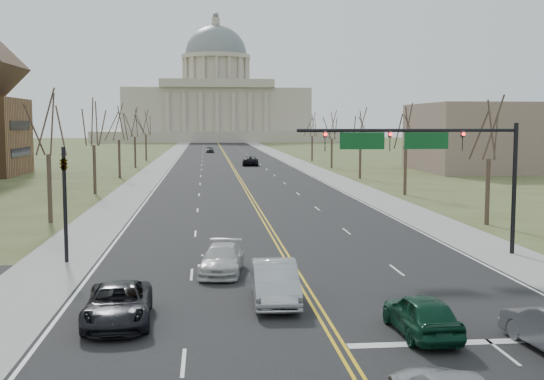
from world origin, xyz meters
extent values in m
plane|color=#484E27|center=(0.00, 0.00, 0.00)|extent=(600.00, 600.00, 0.00)
cube|color=black|center=(0.00, 110.00, 0.01)|extent=(20.00, 380.00, 0.01)
cube|color=black|center=(0.00, 6.00, 0.01)|extent=(120.00, 14.00, 0.01)
cube|color=gray|center=(-12.00, 110.00, 0.01)|extent=(4.00, 380.00, 0.03)
cube|color=gray|center=(12.00, 110.00, 0.01)|extent=(4.00, 380.00, 0.03)
cube|color=gold|center=(0.00, 110.00, 0.01)|extent=(0.42, 380.00, 0.01)
cube|color=silver|center=(-9.80, 110.00, 0.01)|extent=(0.15, 380.00, 0.01)
cube|color=silver|center=(9.80, 110.00, 0.01)|extent=(0.15, 380.00, 0.01)
cube|color=silver|center=(5.00, -1.00, 0.01)|extent=(9.50, 0.50, 0.01)
cube|color=#B2A694|center=(0.00, 250.00, 2.00)|extent=(90.00, 60.00, 4.00)
cube|color=#B2A694|center=(0.00, 250.00, 12.00)|extent=(70.00, 40.00, 16.00)
cube|color=#B2A694|center=(0.00, 229.50, 21.50)|extent=(42.00, 3.00, 3.00)
cylinder|color=#B2A694|center=(0.00, 250.00, 26.00)|extent=(24.00, 24.00, 12.00)
cylinder|color=#B2A694|center=(0.00, 250.00, 32.80)|extent=(27.00, 27.00, 1.60)
ellipsoid|color=slate|center=(0.00, 250.00, 33.60)|extent=(24.00, 24.00, 22.80)
cylinder|color=#B2A694|center=(0.00, 250.00, 46.50)|extent=(3.20, 3.20, 3.00)
sphere|color=slate|center=(0.00, 250.00, 48.80)|extent=(2.40, 2.40, 2.40)
cylinder|color=black|center=(12.50, 13.50, 3.60)|extent=(0.24, 0.24, 7.20)
cylinder|color=black|center=(6.50, 13.50, 6.80)|extent=(12.00, 0.18, 0.18)
imported|color=black|center=(9.50, 13.50, 6.25)|extent=(0.35, 0.40, 1.10)
sphere|color=#FF0C0C|center=(9.50, 13.35, 6.60)|extent=(0.18, 0.18, 0.18)
imported|color=black|center=(5.50, 13.50, 6.25)|extent=(0.35, 0.40, 1.10)
sphere|color=#FF0C0C|center=(5.50, 13.35, 6.60)|extent=(0.18, 0.18, 0.18)
imported|color=black|center=(2.00, 13.50, 6.25)|extent=(0.35, 0.40, 1.10)
sphere|color=#FF0C0C|center=(2.00, 13.35, 6.60)|extent=(0.18, 0.18, 0.18)
cube|color=#0C4C1E|center=(7.50, 13.50, 6.25)|extent=(2.40, 0.12, 0.90)
cube|color=#0C4C1E|center=(4.00, 13.50, 6.25)|extent=(2.40, 0.12, 0.90)
cylinder|color=black|center=(-11.50, 13.50, 3.00)|extent=(0.20, 0.20, 6.00)
imported|color=black|center=(-11.50, 13.50, 5.20)|extent=(0.32, 0.36, 0.99)
cylinder|color=#382921|center=(15.50, 24.00, 2.34)|extent=(0.32, 0.32, 4.68)
cylinder|color=#382921|center=(-15.50, 28.00, 2.48)|extent=(0.32, 0.32, 4.95)
cylinder|color=#382921|center=(15.50, 44.00, 2.34)|extent=(0.32, 0.32, 4.68)
cylinder|color=#382921|center=(-15.50, 48.00, 2.48)|extent=(0.32, 0.32, 4.95)
cylinder|color=#382921|center=(15.50, 64.00, 2.34)|extent=(0.32, 0.32, 4.68)
cylinder|color=#382921|center=(-15.50, 68.00, 2.48)|extent=(0.32, 0.32, 4.95)
cylinder|color=#382921|center=(15.50, 84.00, 2.34)|extent=(0.32, 0.32, 4.68)
cylinder|color=#382921|center=(-15.50, 88.00, 2.48)|extent=(0.32, 0.32, 4.95)
cylinder|color=#382921|center=(15.50, 104.00, 2.34)|extent=(0.32, 0.32, 4.68)
cylinder|color=#382921|center=(-15.50, 108.00, 2.48)|extent=(0.32, 0.32, 4.95)
cube|color=black|center=(-29.45, 74.00, 3.15)|extent=(0.10, 9.80, 1.20)
cube|color=black|center=(-29.45, 74.00, 6.83)|extent=(0.10, 9.80, 1.20)
cube|color=#7F655A|center=(40.00, 76.00, 5.00)|extent=(25.00, 20.00, 10.00)
imported|color=#0B3321|center=(2.97, -0.11, 0.74)|extent=(1.88, 4.35, 1.46)
imported|color=#A4A6AC|center=(-1.55, 4.60, 0.84)|extent=(1.88, 5.06, 1.65)
imported|color=black|center=(-7.47, 2.32, 0.71)|extent=(2.56, 5.13, 1.40)
imported|color=silver|center=(-3.56, 10.10, 0.69)|extent=(2.48, 4.89, 1.36)
imported|color=black|center=(3.17, 91.77, 0.80)|extent=(3.05, 5.86, 1.58)
imported|color=#414347|center=(-3.29, 141.36, 0.76)|extent=(1.76, 4.36, 1.49)
camera|label=1|loc=(-4.26, -22.08, 7.23)|focal=45.00mm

